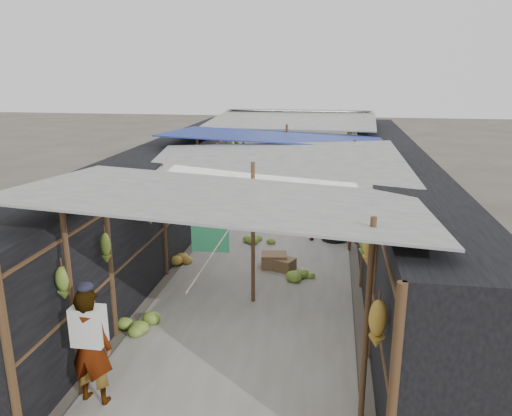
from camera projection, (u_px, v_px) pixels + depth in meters
The scene contains 14 objects.
ground at pixel (215, 408), 6.29m from camera, with size 80.00×80.00×0.00m, color #6B6356.
aisle_slab at pixel (276, 239), 12.47m from camera, with size 3.60×16.00×0.02m, color #9E998E.
stall_left at pixel (170, 191), 12.57m from camera, with size 1.40×15.00×2.30m, color black.
stall_right at pixel (390, 199), 11.76m from camera, with size 1.40×15.00×2.30m, color black.
crate_near at pixel (283, 265), 10.53m from camera, with size 0.45×0.36×0.27m, color olive.
crate_mid at pixel (274, 261), 10.67m from camera, with size 0.54×0.43×0.32m, color olive.
crate_back at pixel (277, 189), 17.06m from camera, with size 0.46×0.38×0.29m, color olive.
black_basin at pixel (334, 237), 12.38m from camera, with size 0.64×0.64×0.19m, color black.
vendor_elderly at pixel (91, 346), 6.21m from camera, with size 0.58×0.38×1.58m, color white.
shopper_blue at pixel (283, 187), 14.61m from camera, with size 0.76×0.59×1.57m, color #203BA1.
vendor_seated at pixel (311, 225), 12.31m from camera, with size 0.51×0.29×0.78m, color #544E49.
market_canopy at pixel (279, 142), 12.13m from camera, with size 5.62×15.20×2.77m.
hanging_bananas at pixel (284, 178), 11.88m from camera, with size 3.96×14.08×0.85m.
floor_bananas at pixel (260, 239), 12.07m from camera, with size 4.06×10.02×0.35m.
Camera 1 is at (1.34, -5.23, 4.13)m, focal length 35.00 mm.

